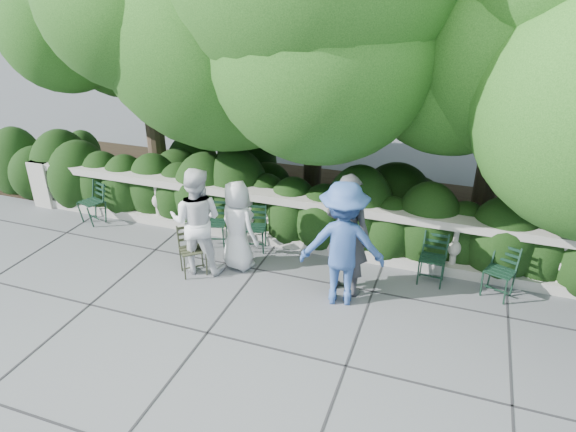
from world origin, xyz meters
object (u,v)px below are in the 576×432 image
(chair_d, at_px, (428,287))
(chair_e, at_px, (491,300))
(person_older_blue, at_px, (343,244))
(chair_b, at_px, (215,248))
(chair_c, at_px, (253,253))
(chair_weathered, at_px, (196,277))
(chair_a, at_px, (89,225))
(person_woman_grey, at_px, (347,235))
(person_businessman, at_px, (238,225))
(person_casual_man, at_px, (196,221))

(chair_d, bearing_deg, chair_e, 0.27)
(chair_d, relative_size, person_older_blue, 0.43)
(chair_b, xyz_separation_m, person_older_blue, (2.57, -0.80, 0.98))
(chair_c, height_order, person_older_blue, person_older_blue)
(chair_c, distance_m, chair_weathered, 1.20)
(chair_a, relative_size, person_woman_grey, 0.42)
(chair_a, relative_size, person_older_blue, 0.43)
(person_businessman, height_order, person_older_blue, person_older_blue)
(chair_b, height_order, person_businessman, person_businessman)
(person_woman_grey, height_order, person_casual_man, person_woman_grey)
(chair_d, bearing_deg, person_woman_grey, -154.29)
(chair_c, distance_m, person_businessman, 0.91)
(chair_c, bearing_deg, person_casual_man, -143.38)
(chair_b, bearing_deg, chair_d, -14.93)
(person_casual_man, bearing_deg, chair_a, -25.74)
(chair_d, height_order, chair_e, same)
(chair_a, height_order, chair_weathered, same)
(chair_c, height_order, person_woman_grey, person_woman_grey)
(chair_b, height_order, person_older_blue, person_older_blue)
(chair_a, bearing_deg, person_casual_man, 5.29)
(chair_e, xyz_separation_m, person_casual_man, (-4.68, -0.69, 0.91))
(chair_c, bearing_deg, chair_weathered, -132.82)
(chair_a, relative_size, person_casual_man, 0.46)
(chair_c, height_order, chair_weathered, same)
(chair_a, bearing_deg, chair_b, 19.07)
(chair_c, xyz_separation_m, chair_e, (4.04, -0.09, 0.00))
(person_casual_man, bearing_deg, person_woman_grey, 173.05)
(person_businessman, bearing_deg, person_casual_man, 52.69)
(chair_c, bearing_deg, chair_d, -14.64)
(chair_e, relative_size, person_older_blue, 0.43)
(chair_c, xyz_separation_m, person_businessman, (-0.06, -0.47, 0.78))
(chair_weathered, xyz_separation_m, person_casual_man, (-0.07, 0.26, 0.91))
(person_older_blue, bearing_deg, chair_weathered, -8.78)
(person_older_blue, bearing_deg, chair_d, -160.07)
(chair_c, xyz_separation_m, person_older_blue, (1.82, -0.86, 0.98))
(chair_a, height_order, person_older_blue, person_older_blue)
(chair_a, bearing_deg, person_businessman, 12.58)
(chair_weathered, xyz_separation_m, person_woman_grey, (2.40, 0.46, 0.99))
(chair_e, xyz_separation_m, person_older_blue, (-2.22, -0.78, 0.98))
(chair_weathered, distance_m, person_woman_grey, 2.64)
(person_casual_man, distance_m, person_older_blue, 2.47)
(chair_d, bearing_deg, chair_c, -178.28)
(chair_b, distance_m, person_casual_man, 1.16)
(chair_e, bearing_deg, chair_b, -159.72)
(chair_e, distance_m, chair_weathered, 4.72)
(chair_d, xyz_separation_m, chair_weathered, (-3.66, -1.00, 0.00))
(chair_a, xyz_separation_m, chair_weathered, (2.99, -1.00, 0.00))
(chair_b, distance_m, chair_weathered, 1.00)
(chair_weathered, height_order, person_casual_man, person_casual_man)
(chair_c, distance_m, chair_e, 4.04)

